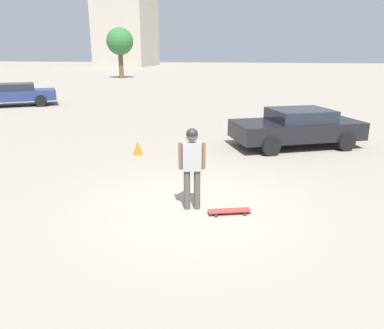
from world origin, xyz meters
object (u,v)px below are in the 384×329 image
object	(u,v)px
skateboard	(229,211)
car_parked_far	(14,94)
person	(192,161)
car_parked_near	(297,127)
traffic_cone	(138,148)

from	to	relation	value
skateboard	car_parked_far	world-z (taller)	car_parked_far
person	car_parked_far	bearing A→B (deg)	122.67
car_parked_far	person	bearing A→B (deg)	102.81
person	skateboard	bearing A→B (deg)	-21.67
skateboard	car_parked_near	xyz separation A→B (m)	(-1.75, -6.15, 0.63)
person	traffic_cone	xyz separation A→B (m)	(2.54, -3.94, -0.82)
person	car_parked_far	distance (m)	19.00
person	car_parked_far	xyz separation A→B (m)	(13.55, -13.31, -0.31)
car_parked_far	traffic_cone	world-z (taller)	car_parked_far
person	skateboard	distance (m)	1.27
car_parked_far	traffic_cone	bearing A→B (deg)	106.90
car_parked_near	person	bearing A→B (deg)	43.08
car_parked_near	car_parked_far	distance (m)	17.67
car_parked_near	traffic_cone	world-z (taller)	car_parked_near
car_parked_far	traffic_cone	size ratio (longest dim) A/B	11.19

